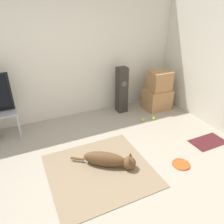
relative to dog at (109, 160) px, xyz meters
name	(u,v)px	position (x,y,z in m)	size (l,w,h in m)	color
ground_plane	(99,182)	(-0.26, -0.22, -0.12)	(12.00, 12.00, 0.00)	#9E9384
wall_back	(55,56)	(-0.26, 1.88, 1.15)	(8.00, 0.06, 2.55)	beige
area_rug	(100,170)	(-0.17, -0.03, -0.12)	(1.46, 1.39, 0.01)	#847056
dog	(109,160)	(0.00, 0.00, 0.00)	(0.84, 0.65, 0.25)	brown
frisbee	(181,164)	(0.99, -0.44, -0.11)	(0.27, 0.27, 0.03)	#DB511E
cardboard_box_lower	(157,99)	(1.80, 1.35, 0.10)	(0.56, 0.45, 0.45)	#A87A4C
cardboard_box_upper	(160,81)	(1.81, 1.33, 0.53)	(0.45, 0.37, 0.42)	#A87A4C
floor_speaker	(122,90)	(1.00, 1.56, 0.37)	(0.21, 0.21, 0.99)	#2D2823
tennis_ball_by_boxes	(153,118)	(1.42, 0.90, -0.09)	(0.07, 0.07, 0.07)	#C6E033
tennis_ball_near_speaker	(143,120)	(1.19, 0.94, -0.09)	(0.07, 0.07, 0.07)	#C6E033
door_mat	(208,142)	(1.83, -0.17, -0.12)	(0.63, 0.37, 0.01)	#47191E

